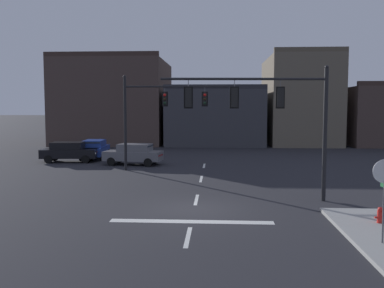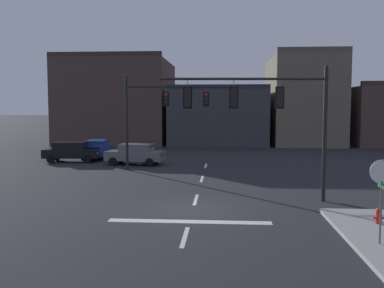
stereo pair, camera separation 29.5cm
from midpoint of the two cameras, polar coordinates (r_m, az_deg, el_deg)
ground_plane at (r=19.12m, az=0.57°, el=-8.60°), size 400.00×400.00×0.00m
stop_bar_paint at (r=17.18m, az=0.15°, el=-10.15°), size 6.40×0.50×0.01m
lane_centreline at (r=21.06m, az=0.91°, el=-7.32°), size 0.16×26.40×0.01m
signal_mast_near_side at (r=20.63m, az=10.61°, el=4.62°), size 7.80×0.69×6.40m
signal_mast_far_side at (r=30.42m, az=-4.34°, el=4.75°), size 7.32×0.56×6.64m
stop_sign at (r=14.93m, az=24.18°, el=-4.49°), size 0.76×0.64×2.83m
car_lot_nearside at (r=38.24m, az=-12.15°, el=-0.59°), size 2.15×4.55×1.61m
car_lot_middle at (r=36.45m, az=-15.35°, el=-0.92°), size 4.56×2.19×1.61m
car_lot_farside at (r=33.68m, az=-7.20°, el=-1.26°), size 4.61×2.35×1.61m
fire_hydrant at (r=17.79m, az=23.75°, el=-8.98°), size 0.40×0.30×0.75m
building_row at (r=53.11m, az=8.37°, el=4.63°), size 56.62×13.25×10.73m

